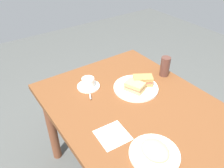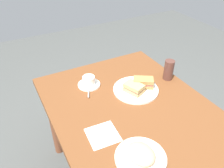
{
  "view_description": "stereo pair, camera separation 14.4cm",
  "coord_description": "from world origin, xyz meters",
  "views": [
    {
      "loc": [
        0.75,
        -0.69,
        1.57
      ],
      "look_at": [
        -0.21,
        -0.01,
        0.74
      ],
      "focal_mm": 36.53,
      "sensor_mm": 36.0,
      "label": 1
    },
    {
      "loc": [
        0.83,
        -0.57,
        1.57
      ],
      "look_at": [
        -0.21,
        -0.01,
        0.74
      ],
      "focal_mm": 36.53,
      "sensor_mm": 36.0,
      "label": 2
    }
  ],
  "objects": [
    {
      "name": "spoon",
      "position": [
        -0.24,
        -0.16,
        0.72
      ],
      "size": [
        0.09,
        0.05,
        0.01
      ],
      "color": "silver",
      "rests_on": "coffee_saucer"
    },
    {
      "name": "coffee_cup",
      "position": [
        -0.31,
        -0.13,
        0.75
      ],
      "size": [
        0.09,
        0.08,
        0.06
      ],
      "color": "white",
      "rests_on": "coffee_saucer"
    },
    {
      "name": "coffee_saucer",
      "position": [
        -0.31,
        -0.13,
        0.71
      ],
      "size": [
        0.14,
        0.14,
        0.01
      ],
      "primitive_type": "cylinder",
      "color": "white",
      "rests_on": "dining_table"
    },
    {
      "name": "sandwich_back",
      "position": [
        -0.12,
        0.16,
        0.75
      ],
      "size": [
        0.13,
        0.14,
        0.06
      ],
      "color": "#B68148",
      "rests_on": "sandwich_plate"
    },
    {
      "name": "drinking_glass",
      "position": [
        -0.13,
        0.37,
        0.78
      ],
      "size": [
        0.06,
        0.06,
        0.14
      ],
      "primitive_type": "cylinder",
      "color": "brown",
      "rests_on": "dining_table"
    },
    {
      "name": "napkin",
      "position": [
        0.12,
        -0.24,
        0.71
      ],
      "size": [
        0.16,
        0.16,
        0.0
      ],
      "primitive_type": "cube",
      "rotation": [
        0.0,
        0.0,
        -0.07
      ],
      "color": "white",
      "rests_on": "dining_table"
    },
    {
      "name": "sandwich_plate",
      "position": [
        -0.12,
        0.11,
        0.71
      ],
      "size": [
        0.28,
        0.28,
        0.01
      ],
      "primitive_type": "cylinder",
      "color": "white",
      "rests_on": "dining_table"
    },
    {
      "name": "side_food_pile",
      "position": [
        0.32,
        -0.15,
        0.74
      ],
      "size": [
        0.14,
        0.12,
        0.04
      ],
      "primitive_type": "ellipsoid",
      "color": "#E8AF80",
      "rests_on": "side_plate"
    },
    {
      "name": "sandwich_front",
      "position": [
        -0.1,
        0.08,
        0.75
      ],
      "size": [
        0.14,
        0.11,
        0.06
      ],
      "color": "tan",
      "rests_on": "sandwich_plate"
    },
    {
      "name": "side_plate",
      "position": [
        0.32,
        -0.15,
        0.71
      ],
      "size": [
        0.23,
        0.23,
        0.01
      ],
      "primitive_type": "cylinder",
      "color": "white",
      "rests_on": "dining_table"
    },
    {
      "name": "dining_table",
      "position": [
        0.0,
        0.0,
        0.6
      ],
      "size": [
        1.11,
        0.89,
        0.71
      ],
      "color": "brown",
      "rests_on": "ground_plane"
    }
  ]
}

